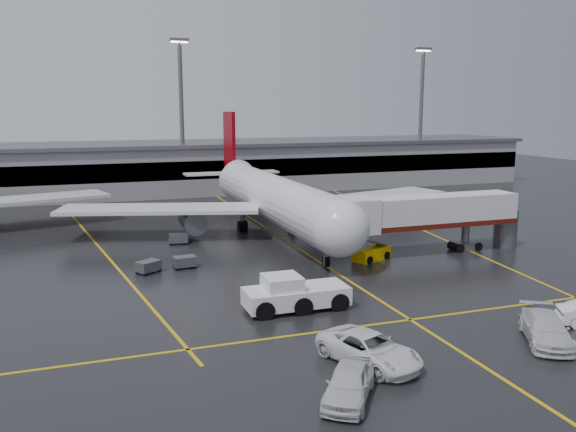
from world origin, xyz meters
name	(u,v)px	position (x,y,z in m)	size (l,w,h in m)	color
ground	(300,249)	(0.00, 0.00, 0.00)	(220.00, 220.00, 0.00)	black
apron_line_centre	(300,249)	(0.00, 0.00, 0.01)	(0.25, 90.00, 0.02)	gold
apron_line_stop	(410,320)	(0.00, -22.00, 0.01)	(60.00, 0.25, 0.02)	gold
apron_line_left	(96,243)	(-20.00, 10.00, 0.01)	(0.25, 70.00, 0.02)	gold
apron_line_right	(403,221)	(18.00, 10.00, 0.01)	(0.25, 70.00, 0.02)	gold
terminal	(206,166)	(0.00, 47.93, 4.32)	(122.00, 19.00, 8.60)	gray
light_mast_mid	(181,108)	(-5.00, 42.00, 14.47)	(3.00, 1.20, 25.45)	#595B60
light_mast_right	(421,108)	(40.00, 42.00, 14.47)	(3.00, 1.20, 25.45)	#595B60
main_airliner	(271,196)	(0.00, 9.70, 4.21)	(48.80, 45.60, 14.10)	silver
jet_bridge	(432,215)	(11.87, -6.00, 3.93)	(19.90, 3.40, 6.05)	silver
pushback_tractor	(293,295)	(-6.92, -17.20, 1.08)	(7.62, 3.29, 2.72)	white
belt_loader	(372,253)	(5.10, -6.26, 0.62)	(4.32, 3.17, 2.53)	#EAB904
service_van_a	(369,349)	(-6.00, -27.50, 0.91)	(3.02, 6.54, 1.82)	white
service_van_b	(546,329)	(5.93, -28.26, 0.89)	(2.49, 6.13, 1.78)	silver
service_van_d	(349,383)	(-8.92, -30.94, 0.89)	(2.11, 5.25, 1.79)	silver
baggage_cart_a	(185,261)	(-12.53, -3.34, 0.63)	(2.09, 1.44, 1.12)	#595B60
baggage_cart_b	(148,266)	(-15.87, -3.88, 0.63)	(2.39, 2.18, 1.12)	#595B60
baggage_cart_c	(178,238)	(-11.54, 6.65, 0.63)	(2.19, 1.62, 1.12)	#595B60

